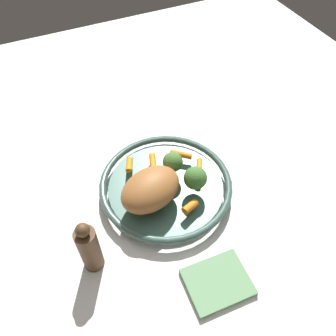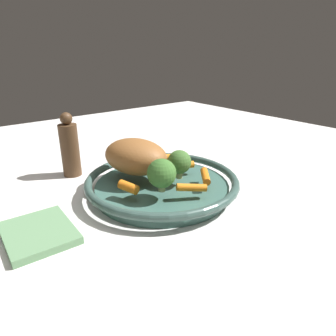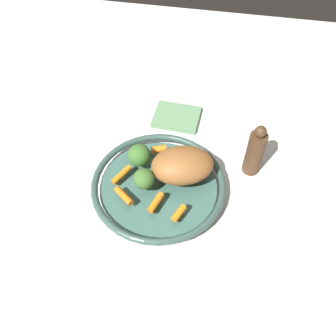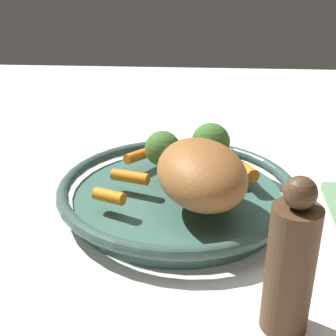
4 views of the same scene
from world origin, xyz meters
name	(u,v)px [view 1 (image 1 of 4)]	position (x,y,z in m)	size (l,w,h in m)	color
ground_plane	(166,191)	(0.00, 0.00, 0.00)	(1.90, 1.90, 0.00)	silver
serving_bowl	(166,186)	(0.00, 0.00, 0.02)	(0.35, 0.35, 0.04)	#3D665B
roast_chicken_piece	(150,189)	(0.06, 0.03, 0.08)	(0.16, 0.11, 0.08)	#945C2D
baby_carrot_right	(200,169)	(-0.10, 0.00, 0.05)	(0.02, 0.02, 0.06)	orange
baby_carrot_left	(153,162)	(0.01, -0.07, 0.05)	(0.02, 0.02, 0.06)	orange
baby_carrot_near_rim	(129,165)	(0.07, -0.09, 0.05)	(0.02, 0.02, 0.05)	orange
baby_carrot_back	(190,207)	(-0.02, 0.10, 0.05)	(0.02, 0.02, 0.04)	orange
baby_carrot_center	(181,154)	(-0.08, -0.06, 0.05)	(0.02, 0.02, 0.06)	orange
broccoli_floret_mid	(195,178)	(-0.06, 0.05, 0.08)	(0.06, 0.06, 0.07)	tan
broccoli_floret_large	(173,162)	(-0.03, -0.02, 0.08)	(0.05, 0.05, 0.07)	tan
pepper_mill	(89,248)	(0.24, 0.12, 0.08)	(0.05, 0.05, 0.17)	#4C331E
dish_towel	(219,282)	(0.00, 0.28, 0.01)	(0.14, 0.11, 0.01)	#669366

